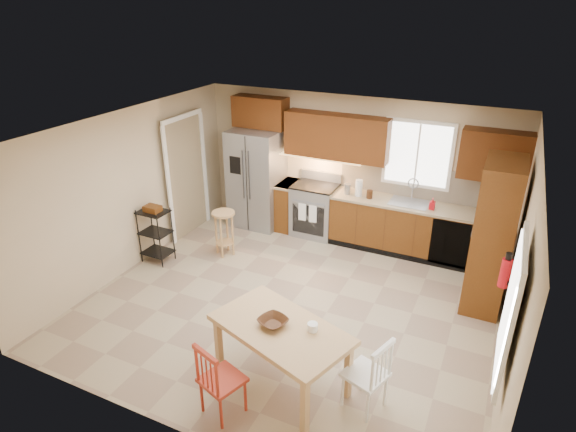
% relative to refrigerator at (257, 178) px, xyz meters
% --- Properties ---
extents(floor, '(5.50, 5.50, 0.00)m').
position_rel_refrigerator_xyz_m(floor, '(1.70, -2.12, -0.91)').
color(floor, tan).
rests_on(floor, ground).
extents(ceiling, '(5.50, 5.00, 0.02)m').
position_rel_refrigerator_xyz_m(ceiling, '(1.70, -2.12, 1.59)').
color(ceiling, silver).
rests_on(ceiling, ground).
extents(wall_back, '(5.50, 0.02, 2.50)m').
position_rel_refrigerator_xyz_m(wall_back, '(1.70, 0.38, 0.34)').
color(wall_back, '#CCB793').
rests_on(wall_back, ground).
extents(wall_front, '(5.50, 0.02, 2.50)m').
position_rel_refrigerator_xyz_m(wall_front, '(1.70, -4.62, 0.34)').
color(wall_front, '#CCB793').
rests_on(wall_front, ground).
extents(wall_left, '(0.02, 5.00, 2.50)m').
position_rel_refrigerator_xyz_m(wall_left, '(-1.05, -2.12, 0.34)').
color(wall_left, '#CCB793').
rests_on(wall_left, ground).
extents(wall_right, '(0.02, 5.00, 2.50)m').
position_rel_refrigerator_xyz_m(wall_right, '(4.45, -2.12, 0.34)').
color(wall_right, '#CCB793').
rests_on(wall_right, ground).
extents(refrigerator, '(0.92, 0.75, 1.82)m').
position_rel_refrigerator_xyz_m(refrigerator, '(0.00, 0.00, 0.00)').
color(refrigerator, gray).
rests_on(refrigerator, floor).
extents(range_stove, '(0.76, 0.63, 0.92)m').
position_rel_refrigerator_xyz_m(range_stove, '(1.15, 0.06, -0.45)').
color(range_stove, gray).
rests_on(range_stove, floor).
extents(base_cabinet_narrow, '(0.30, 0.60, 0.90)m').
position_rel_refrigerator_xyz_m(base_cabinet_narrow, '(0.60, 0.08, -0.46)').
color(base_cabinet_narrow, '#5A3010').
rests_on(base_cabinet_narrow, floor).
extents(base_cabinet_run, '(2.92, 0.60, 0.90)m').
position_rel_refrigerator_xyz_m(base_cabinet_run, '(2.99, 0.08, -0.46)').
color(base_cabinet_run, '#5A3010').
rests_on(base_cabinet_run, floor).
extents(dishwasher, '(0.60, 0.02, 0.78)m').
position_rel_refrigerator_xyz_m(dishwasher, '(3.55, -0.22, -0.46)').
color(dishwasher, black).
rests_on(dishwasher, floor).
extents(backsplash, '(2.92, 0.03, 0.55)m').
position_rel_refrigerator_xyz_m(backsplash, '(2.99, 0.36, 0.27)').
color(backsplash, beige).
rests_on(backsplash, wall_back).
extents(upper_over_fridge, '(1.00, 0.35, 0.55)m').
position_rel_refrigerator_xyz_m(upper_over_fridge, '(0.00, 0.20, 1.19)').
color(upper_over_fridge, '#5B290F').
rests_on(upper_over_fridge, wall_back).
extents(upper_left_block, '(1.80, 0.35, 0.75)m').
position_rel_refrigerator_xyz_m(upper_left_block, '(1.45, 0.20, 0.92)').
color(upper_left_block, '#5B290F').
rests_on(upper_left_block, wall_back).
extents(upper_right_block, '(1.00, 0.35, 0.75)m').
position_rel_refrigerator_xyz_m(upper_right_block, '(3.95, 0.20, 0.92)').
color(upper_right_block, '#5B290F').
rests_on(upper_right_block, wall_back).
extents(window_back, '(1.12, 0.04, 1.12)m').
position_rel_refrigerator_xyz_m(window_back, '(2.80, 0.35, 0.74)').
color(window_back, white).
rests_on(window_back, wall_back).
extents(sink, '(0.62, 0.46, 0.16)m').
position_rel_refrigerator_xyz_m(sink, '(2.80, 0.08, -0.05)').
color(sink, gray).
rests_on(sink, base_cabinet_run).
extents(undercab_glow, '(1.60, 0.30, 0.01)m').
position_rel_refrigerator_xyz_m(undercab_glow, '(1.15, 0.17, 0.52)').
color(undercab_glow, '#FFBF66').
rests_on(undercab_glow, wall_back).
extents(soap_bottle, '(0.09, 0.09, 0.19)m').
position_rel_refrigerator_xyz_m(soap_bottle, '(3.18, -0.02, 0.09)').
color(soap_bottle, '#B20C15').
rests_on(soap_bottle, base_cabinet_run).
extents(paper_towel, '(0.12, 0.12, 0.28)m').
position_rel_refrigerator_xyz_m(paper_towel, '(1.95, 0.03, 0.13)').
color(paper_towel, white).
rests_on(paper_towel, base_cabinet_run).
extents(canister_steel, '(0.11, 0.11, 0.18)m').
position_rel_refrigerator_xyz_m(canister_steel, '(1.75, 0.03, 0.08)').
color(canister_steel, gray).
rests_on(canister_steel, base_cabinet_run).
extents(canister_wood, '(0.10, 0.10, 0.14)m').
position_rel_refrigerator_xyz_m(canister_wood, '(2.15, -0.00, 0.06)').
color(canister_wood, '#462512').
rests_on(canister_wood, base_cabinet_run).
extents(pantry, '(0.50, 0.95, 2.10)m').
position_rel_refrigerator_xyz_m(pantry, '(4.13, -0.93, 0.14)').
color(pantry, '#5A3010').
rests_on(pantry, floor).
extents(fire_extinguisher, '(0.12, 0.12, 0.36)m').
position_rel_refrigerator_xyz_m(fire_extinguisher, '(4.33, -1.98, 0.19)').
color(fire_extinguisher, '#B20C15').
rests_on(fire_extinguisher, wall_right).
extents(window_right, '(0.04, 1.02, 1.32)m').
position_rel_refrigerator_xyz_m(window_right, '(4.38, -3.27, 0.54)').
color(window_right, white).
rests_on(window_right, wall_right).
extents(doorway, '(0.04, 0.95, 2.10)m').
position_rel_refrigerator_xyz_m(doorway, '(-0.97, -0.82, 0.14)').
color(doorway, '#8C7A59').
rests_on(doorway, wall_left).
extents(dining_table, '(1.70, 1.29, 0.73)m').
position_rel_refrigerator_xyz_m(dining_table, '(2.23, -3.56, -0.54)').
color(dining_table, tan).
rests_on(dining_table, floor).
extents(chair_red, '(0.53, 0.53, 0.89)m').
position_rel_refrigerator_xyz_m(chair_red, '(1.88, -4.21, -0.47)').
color(chair_red, '#A42B19').
rests_on(chair_red, floor).
extents(chair_white, '(0.53, 0.53, 0.89)m').
position_rel_refrigerator_xyz_m(chair_white, '(3.18, -3.51, -0.47)').
color(chair_white, white).
rests_on(chair_white, floor).
extents(table_bowl, '(0.39, 0.39, 0.07)m').
position_rel_refrigerator_xyz_m(table_bowl, '(2.14, -3.56, -0.17)').
color(table_bowl, '#462512').
rests_on(table_bowl, dining_table).
extents(table_jar, '(0.14, 0.14, 0.12)m').
position_rel_refrigerator_xyz_m(table_jar, '(2.56, -3.46, -0.14)').
color(table_jar, white).
rests_on(table_jar, dining_table).
extents(bar_stool, '(0.46, 0.46, 0.78)m').
position_rel_refrigerator_xyz_m(bar_stool, '(0.08, -1.31, -0.52)').
color(bar_stool, tan).
rests_on(bar_stool, floor).
extents(utility_cart, '(0.47, 0.37, 0.93)m').
position_rel_refrigerator_xyz_m(utility_cart, '(-0.80, -1.96, -0.45)').
color(utility_cart, black).
rests_on(utility_cart, floor).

